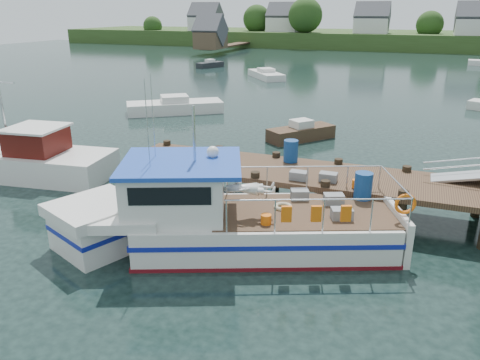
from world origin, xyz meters
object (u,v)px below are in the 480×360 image
(moored_d, at_px, (266,74))
(moored_e, at_px, (210,64))
(moored_rowboat, at_px, (301,132))
(moored_a, at_px, (175,106))
(lobster_boat, at_px, (221,219))
(dock, at_px, (473,166))
(work_boat, at_px, (20,159))

(moored_d, height_order, moored_e, moored_d)
(moored_rowboat, relative_size, moored_a, 0.58)
(lobster_boat, xyz_separation_m, moored_rowboat, (-0.77, 13.43, -0.53))
(moored_e, bearing_deg, dock, -41.77)
(dock, xyz_separation_m, moored_e, (-27.41, 39.94, -1.86))
(moored_a, relative_size, moored_e, 1.74)
(dock, height_order, moored_rowboat, dock)
(work_boat, height_order, moored_e, work_boat)
(moored_d, bearing_deg, moored_a, -99.69)
(moored_rowboat, xyz_separation_m, moored_d, (-9.69, 23.60, -0.03))
(moored_d, bearing_deg, moored_e, 136.54)
(moored_e, bearing_deg, moored_a, -57.10)
(dock, xyz_separation_m, work_boat, (-18.15, -1.04, -1.49))
(lobster_boat, relative_size, moored_d, 1.71)
(lobster_boat, height_order, moored_e, lobster_boat)
(moored_rowboat, distance_m, moored_e, 36.27)
(moored_a, height_order, moored_d, moored_a)
(moored_rowboat, relative_size, moored_d, 0.63)
(lobster_boat, relative_size, work_boat, 1.18)
(moored_d, bearing_deg, lobster_boat, -82.15)
(lobster_boat, relative_size, moored_rowboat, 2.70)
(work_boat, relative_size, moored_a, 1.33)
(lobster_boat, xyz_separation_m, moored_d, (-10.46, 37.03, -0.57))
(lobster_boat, distance_m, moored_e, 48.46)
(work_boat, relative_size, moored_d, 1.45)
(lobster_boat, xyz_separation_m, moored_a, (-11.06, 17.52, -0.50))
(moored_a, distance_m, moored_d, 19.52)
(moored_d, bearing_deg, work_boat, -98.83)
(moored_e, bearing_deg, moored_rowboat, -43.74)
(work_boat, bearing_deg, moored_a, 82.86)
(work_boat, height_order, moored_a, work_boat)
(lobster_boat, xyz_separation_m, moored_e, (-20.25, 44.02, -0.58))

